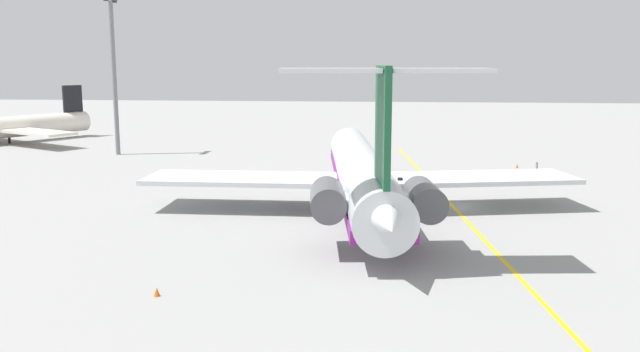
# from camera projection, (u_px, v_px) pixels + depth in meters

# --- Properties ---
(ground) EXTENTS (361.28, 361.28, 0.00)m
(ground) POSITION_uv_depth(u_px,v_px,m) (458.00, 207.00, 65.11)
(ground) COLOR gray
(main_jetliner) EXTENTS (47.88, 42.36, 13.95)m
(main_jetliner) POSITION_uv_depth(u_px,v_px,m) (362.00, 174.00, 61.87)
(main_jetliner) COLOR silver
(main_jetliner) RESTS_ON ground
(airliner_mid_right) EXTENTS (30.80, 31.21, 9.94)m
(airliner_mid_right) POSITION_uv_depth(u_px,v_px,m) (3.00, 127.00, 115.56)
(airliner_mid_right) COLOR silver
(airliner_mid_right) RESTS_ON ground
(ground_crew_near_nose) EXTENTS (0.43, 0.28, 1.76)m
(ground_crew_near_nose) POSITION_uv_depth(u_px,v_px,m) (537.00, 167.00, 83.16)
(ground_crew_near_nose) COLOR black
(ground_crew_near_nose) RESTS_ON ground
(safety_cone_nose) EXTENTS (0.40, 0.40, 0.55)m
(safety_cone_nose) POSITION_uv_depth(u_px,v_px,m) (157.00, 292.00, 40.12)
(safety_cone_nose) COLOR #EA590F
(safety_cone_nose) RESTS_ON ground
(safety_cone_wingtip) EXTENTS (0.40, 0.40, 0.55)m
(safety_cone_wingtip) POSITION_uv_depth(u_px,v_px,m) (517.00, 166.00, 89.36)
(safety_cone_wingtip) COLOR #EA590F
(safety_cone_wingtip) RESTS_ON ground
(taxiway_centreline) EXTENTS (94.04, 10.34, 0.01)m
(taxiway_centreline) POSITION_uv_depth(u_px,v_px,m) (458.00, 212.00, 62.88)
(taxiway_centreline) COLOR gold
(taxiway_centreline) RESTS_ON ground
(light_mast) EXTENTS (4.00, 0.70, 24.12)m
(light_mast) POSITION_uv_depth(u_px,v_px,m) (114.00, 69.00, 100.44)
(light_mast) COLOR slate
(light_mast) RESTS_ON ground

